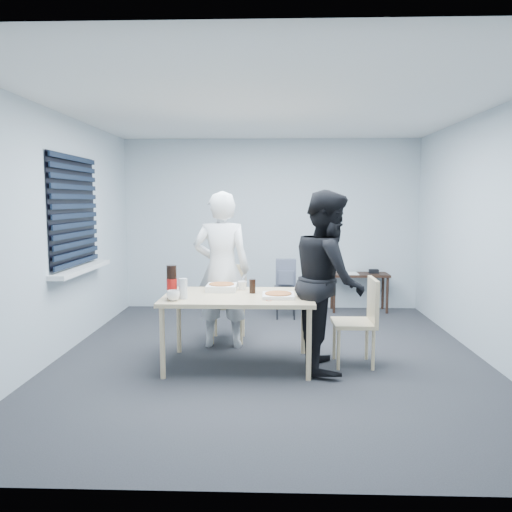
{
  "coord_description": "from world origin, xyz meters",
  "views": [
    {
      "loc": [
        0.02,
        -5.19,
        1.67
      ],
      "look_at": [
        -0.15,
        0.1,
        1.08
      ],
      "focal_mm": 35.0,
      "sensor_mm": 36.0,
      "label": 1
    }
  ],
  "objects_px": {
    "soda_bottle": "(172,282)",
    "chair_right": "(362,315)",
    "person_white": "(222,270)",
    "mug_b": "(242,285)",
    "side_table": "(359,279)",
    "person_black": "(328,280)",
    "backpack": "(286,274)",
    "mug_a": "(173,296)",
    "dining_table": "(238,301)",
    "chair_far": "(229,297)",
    "stool": "(286,295)"
  },
  "relations": [
    {
      "from": "soda_bottle",
      "to": "chair_right",
      "type": "bearing_deg",
      "value": 7.46
    },
    {
      "from": "person_white",
      "to": "mug_b",
      "type": "height_order",
      "value": "person_white"
    },
    {
      "from": "chair_right",
      "to": "side_table",
      "type": "bearing_deg",
      "value": 80.9
    },
    {
      "from": "chair_right",
      "to": "person_black",
      "type": "bearing_deg",
      "value": -165.15
    },
    {
      "from": "backpack",
      "to": "mug_a",
      "type": "height_order",
      "value": "backpack"
    },
    {
      "from": "dining_table",
      "to": "side_table",
      "type": "bearing_deg",
      "value": 57.07
    },
    {
      "from": "mug_a",
      "to": "soda_bottle",
      "type": "distance_m",
      "value": 0.16
    },
    {
      "from": "mug_a",
      "to": "soda_bottle",
      "type": "bearing_deg",
      "value": 107.07
    },
    {
      "from": "person_black",
      "to": "mug_b",
      "type": "relative_size",
      "value": 17.7
    },
    {
      "from": "chair_far",
      "to": "chair_right",
      "type": "bearing_deg",
      "value": -33.12
    },
    {
      "from": "backpack",
      "to": "side_table",
      "type": "bearing_deg",
      "value": -0.58
    },
    {
      "from": "chair_far",
      "to": "chair_right",
      "type": "distance_m",
      "value": 1.71
    },
    {
      "from": "side_table",
      "to": "stool",
      "type": "xyz_separation_m",
      "value": [
        -1.12,
        -0.49,
        -0.16
      ]
    },
    {
      "from": "person_white",
      "to": "mug_b",
      "type": "xyz_separation_m",
      "value": [
        0.26,
        -0.37,
        -0.12
      ]
    },
    {
      "from": "stool",
      "to": "backpack",
      "type": "relative_size",
      "value": 1.12
    },
    {
      "from": "chair_right",
      "to": "stool",
      "type": "height_order",
      "value": "chair_right"
    },
    {
      "from": "person_white",
      "to": "person_black",
      "type": "relative_size",
      "value": 1.0
    },
    {
      "from": "mug_a",
      "to": "soda_bottle",
      "type": "height_order",
      "value": "soda_bottle"
    },
    {
      "from": "person_black",
      "to": "mug_b",
      "type": "bearing_deg",
      "value": 68.72
    },
    {
      "from": "dining_table",
      "to": "soda_bottle",
      "type": "distance_m",
      "value": 0.69
    },
    {
      "from": "stool",
      "to": "mug_b",
      "type": "relative_size",
      "value": 4.46
    },
    {
      "from": "stool",
      "to": "mug_a",
      "type": "relative_size",
      "value": 3.63
    },
    {
      "from": "person_black",
      "to": "soda_bottle",
      "type": "xyz_separation_m",
      "value": [
        -1.52,
        -0.15,
        -0.01
      ]
    },
    {
      "from": "stool",
      "to": "soda_bottle",
      "type": "relative_size",
      "value": 1.38
    },
    {
      "from": "mug_b",
      "to": "soda_bottle",
      "type": "xyz_separation_m",
      "value": [
        -0.65,
        -0.49,
        0.11
      ]
    },
    {
      "from": "person_white",
      "to": "stool",
      "type": "bearing_deg",
      "value": -118.77
    },
    {
      "from": "person_white",
      "to": "mug_a",
      "type": "relative_size",
      "value": 14.39
    },
    {
      "from": "person_white",
      "to": "mug_a",
      "type": "distance_m",
      "value": 1.04
    },
    {
      "from": "backpack",
      "to": "soda_bottle",
      "type": "height_order",
      "value": "soda_bottle"
    },
    {
      "from": "person_black",
      "to": "mug_a",
      "type": "relative_size",
      "value": 14.39
    },
    {
      "from": "dining_table",
      "to": "chair_far",
      "type": "xyz_separation_m",
      "value": [
        -0.18,
        0.99,
        -0.15
      ]
    },
    {
      "from": "side_table",
      "to": "soda_bottle",
      "type": "distance_m",
      "value": 3.59
    },
    {
      "from": "chair_right",
      "to": "person_white",
      "type": "xyz_separation_m",
      "value": [
        -1.49,
        0.62,
        0.37
      ]
    },
    {
      "from": "dining_table",
      "to": "mug_b",
      "type": "distance_m",
      "value": 0.32
    },
    {
      "from": "chair_right",
      "to": "mug_b",
      "type": "xyz_separation_m",
      "value": [
        -1.23,
        0.24,
        0.26
      ]
    },
    {
      "from": "backpack",
      "to": "mug_a",
      "type": "distance_m",
      "value": 2.61
    },
    {
      "from": "dining_table",
      "to": "chair_right",
      "type": "height_order",
      "value": "chair_right"
    },
    {
      "from": "soda_bottle",
      "to": "backpack",
      "type": "bearing_deg",
      "value": 62.65
    },
    {
      "from": "side_table",
      "to": "mug_a",
      "type": "bearing_deg",
      "value": -128.24
    },
    {
      "from": "dining_table",
      "to": "soda_bottle",
      "type": "xyz_separation_m",
      "value": [
        -0.63,
        -0.19,
        0.22
      ]
    },
    {
      "from": "mug_b",
      "to": "dining_table",
      "type": "bearing_deg",
      "value": -94.32
    },
    {
      "from": "side_table",
      "to": "stool",
      "type": "height_order",
      "value": "side_table"
    },
    {
      "from": "dining_table",
      "to": "mug_b",
      "type": "xyz_separation_m",
      "value": [
        0.02,
        0.3,
        0.11
      ]
    },
    {
      "from": "dining_table",
      "to": "chair_right",
      "type": "distance_m",
      "value": 1.26
    },
    {
      "from": "backpack",
      "to": "soda_bottle",
      "type": "xyz_separation_m",
      "value": [
        -1.16,
        -2.25,
        0.24
      ]
    },
    {
      "from": "dining_table",
      "to": "person_white",
      "type": "xyz_separation_m",
      "value": [
        -0.23,
        0.67,
        0.22
      ]
    },
    {
      "from": "stool",
      "to": "backpack",
      "type": "distance_m",
      "value": 0.3
    },
    {
      "from": "dining_table",
      "to": "side_table",
      "type": "height_order",
      "value": "dining_table"
    },
    {
      "from": "chair_far",
      "to": "dining_table",
      "type": "bearing_deg",
      "value": -79.55
    },
    {
      "from": "side_table",
      "to": "chair_right",
      "type": "bearing_deg",
      "value": -99.1
    }
  ]
}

